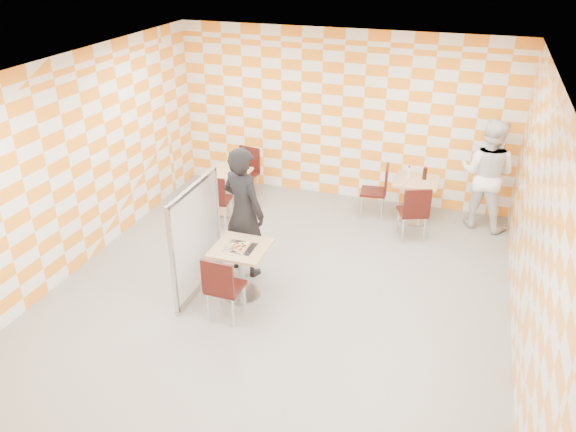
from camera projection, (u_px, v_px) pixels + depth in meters
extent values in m
plane|color=gray|center=(276.00, 297.00, 7.57)|extent=(7.00, 7.00, 0.00)
plane|color=white|center=(274.00, 74.00, 6.21)|extent=(7.00, 7.00, 0.00)
plane|color=white|center=(342.00, 117.00, 9.85)|extent=(6.00, 0.00, 6.00)
plane|color=white|center=(71.00, 167.00, 7.74)|extent=(0.00, 7.00, 7.00)
plane|color=white|center=(537.00, 234.00, 6.05)|extent=(0.00, 7.00, 7.00)
cube|color=tan|center=(241.00, 248.00, 7.29)|extent=(0.70, 0.70, 0.04)
cylinder|color=#A5A5AA|center=(242.00, 272.00, 7.46)|extent=(0.08, 0.08, 0.70)
cylinder|color=#A5A5AA|center=(243.00, 294.00, 7.62)|extent=(0.50, 0.50, 0.03)
cube|color=tan|center=(416.00, 181.00, 9.25)|extent=(0.70, 0.70, 0.04)
cylinder|color=#A5A5AA|center=(414.00, 201.00, 9.41)|extent=(0.08, 0.08, 0.70)
cylinder|color=#A5A5AA|center=(412.00, 220.00, 9.58)|extent=(0.50, 0.50, 0.03)
cube|color=tan|center=(227.00, 173.00, 9.55)|extent=(0.70, 0.70, 0.04)
cylinder|color=#A5A5AA|center=(228.00, 192.00, 9.72)|extent=(0.08, 0.08, 0.70)
cylinder|color=#A5A5AA|center=(229.00, 211.00, 9.88)|extent=(0.50, 0.50, 0.03)
cube|color=#320D0A|center=(226.00, 287.00, 6.99)|extent=(0.43, 0.43, 0.04)
cube|color=#320D0A|center=(217.00, 279.00, 6.71)|extent=(0.42, 0.05, 0.45)
cylinder|color=silver|center=(244.00, 298.00, 7.19)|extent=(0.03, 0.03, 0.43)
cylinder|color=silver|center=(220.00, 293.00, 7.29)|extent=(0.03, 0.03, 0.43)
cylinder|color=silver|center=(233.00, 313.00, 6.91)|extent=(0.03, 0.03, 0.43)
cylinder|color=silver|center=(208.00, 307.00, 7.01)|extent=(0.03, 0.03, 0.43)
cube|color=#320D0A|center=(412.00, 212.00, 8.86)|extent=(0.55, 0.55, 0.04)
cube|color=#320D0A|center=(417.00, 203.00, 8.57)|extent=(0.40, 0.19, 0.45)
cylinder|color=silver|center=(419.00, 220.00, 9.13)|extent=(0.03, 0.03, 0.43)
cylinder|color=silver|center=(398.00, 221.00, 9.11)|extent=(0.03, 0.03, 0.43)
cylinder|color=silver|center=(424.00, 230.00, 8.82)|extent=(0.03, 0.03, 0.43)
cylinder|color=silver|center=(403.00, 231.00, 8.81)|extent=(0.03, 0.03, 0.43)
cube|color=#320D0A|center=(373.00, 192.00, 9.55)|extent=(0.46, 0.46, 0.04)
cube|color=#320D0A|center=(386.00, 179.00, 9.40)|extent=(0.09, 0.42, 0.45)
cylinder|color=silver|center=(363.00, 199.00, 9.83)|extent=(0.03, 0.03, 0.43)
cylinder|color=silver|center=(362.00, 208.00, 9.54)|extent=(0.03, 0.03, 0.43)
cylinder|color=silver|center=(383.00, 201.00, 9.77)|extent=(0.03, 0.03, 0.43)
cylinder|color=silver|center=(382.00, 209.00, 9.47)|extent=(0.03, 0.03, 0.43)
cube|color=#320D0A|center=(217.00, 200.00, 9.26)|extent=(0.47, 0.47, 0.04)
cube|color=#320D0A|center=(213.00, 191.00, 8.98)|extent=(0.42, 0.10, 0.45)
cylinder|color=silver|center=(231.00, 209.00, 9.49)|extent=(0.03, 0.03, 0.43)
cylinder|color=silver|center=(211.00, 207.00, 9.55)|extent=(0.03, 0.03, 0.43)
cylinder|color=silver|center=(225.00, 218.00, 9.19)|extent=(0.03, 0.03, 0.43)
cylinder|color=silver|center=(205.00, 216.00, 9.25)|extent=(0.03, 0.03, 0.43)
cube|color=#320D0A|center=(244.00, 175.00, 10.21)|extent=(0.49, 0.49, 0.04)
cube|color=#320D0A|center=(250.00, 159.00, 10.25)|extent=(0.42, 0.11, 0.45)
cylinder|color=silver|center=(232.00, 188.00, 10.26)|extent=(0.03, 0.03, 0.43)
cylinder|color=silver|center=(248.00, 192.00, 10.11)|extent=(0.03, 0.03, 0.43)
cylinder|color=silver|center=(242.00, 182.00, 10.52)|extent=(0.03, 0.03, 0.43)
cylinder|color=silver|center=(258.00, 185.00, 10.38)|extent=(0.03, 0.03, 0.43)
cube|color=white|center=(196.00, 237.00, 7.42)|extent=(0.02, 1.30, 1.40)
cube|color=#B2B2B7|center=(192.00, 187.00, 7.09)|extent=(0.05, 1.30, 0.05)
cube|color=#B2B2B7|center=(200.00, 283.00, 7.74)|extent=(0.05, 1.30, 0.05)
cube|color=#B2B2B7|center=(172.00, 262.00, 6.87)|extent=(0.05, 0.05, 1.50)
cylinder|color=#B2B2B7|center=(178.00, 313.00, 7.22)|extent=(0.08, 0.08, 0.05)
cube|color=#B2B2B7|center=(217.00, 216.00, 7.97)|extent=(0.05, 0.05, 1.50)
cylinder|color=#B2B2B7|center=(220.00, 262.00, 8.32)|extent=(0.08, 0.08, 0.05)
imported|color=black|center=(244.00, 212.00, 7.76)|extent=(0.81, 0.67, 1.89)
imported|color=white|center=(487.00, 174.00, 9.02)|extent=(1.06, 0.92, 1.84)
cube|color=silver|center=(240.00, 247.00, 7.27)|extent=(0.38, 0.34, 0.01)
cone|color=tan|center=(240.00, 247.00, 7.26)|extent=(0.40, 0.40, 0.02)
cone|color=#F2D88C|center=(241.00, 245.00, 7.27)|extent=(0.33, 0.33, 0.01)
cylinder|color=maroon|center=(233.00, 248.00, 7.18)|extent=(0.04, 0.04, 0.01)
cylinder|color=maroon|center=(241.00, 249.00, 7.16)|extent=(0.04, 0.04, 0.01)
cylinder|color=maroon|center=(239.00, 246.00, 7.23)|extent=(0.04, 0.04, 0.01)
cylinder|color=maroon|center=(237.00, 243.00, 7.29)|extent=(0.04, 0.04, 0.01)
cylinder|color=maroon|center=(244.00, 245.00, 7.24)|extent=(0.04, 0.04, 0.01)
torus|color=black|center=(243.00, 247.00, 7.21)|extent=(0.03, 0.03, 0.01)
torus|color=black|center=(237.00, 247.00, 7.20)|extent=(0.03, 0.03, 0.01)
torus|color=black|center=(242.00, 244.00, 7.28)|extent=(0.03, 0.03, 0.01)
torus|color=black|center=(234.00, 245.00, 7.25)|extent=(0.03, 0.03, 0.01)
cylinder|color=white|center=(409.00, 172.00, 9.34)|extent=(0.06, 0.06, 0.16)
cylinder|color=red|center=(409.00, 167.00, 9.29)|extent=(0.04, 0.04, 0.04)
cylinder|color=black|center=(425.00, 174.00, 9.23)|extent=(0.07, 0.07, 0.20)
cylinder|color=red|center=(426.00, 167.00, 9.18)|extent=(0.03, 0.03, 0.03)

